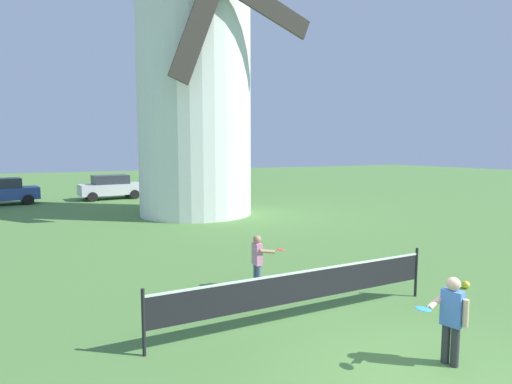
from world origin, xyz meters
name	(u,v)px	position (x,y,z in m)	size (l,w,h in m)	color
ground_plane	(419,381)	(0.00, 0.00, 0.00)	(120.00, 120.00, 0.00)	#517F3D
windmill	(194,64)	(1.94, 15.86, 7.40)	(9.16, 6.28, 15.03)	white
tennis_net	(303,286)	(-0.36, 2.47, 0.69)	(6.02, 0.06, 1.10)	black
player_near	(451,316)	(0.76, 0.12, 0.77)	(0.83, 0.45, 1.37)	#333338
player_far	(258,258)	(-0.30, 4.50, 0.72)	(0.74, 0.50, 1.28)	slate
stray_ball	(466,285)	(4.09, 2.31, 0.09)	(0.18, 0.18, 0.18)	yellow
parked_car_silver	(111,187)	(-1.12, 24.37, 0.81)	(4.03, 2.23, 1.56)	silver
parked_car_red	(205,184)	(5.18, 23.77, 0.81)	(4.12, 2.38, 1.56)	red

